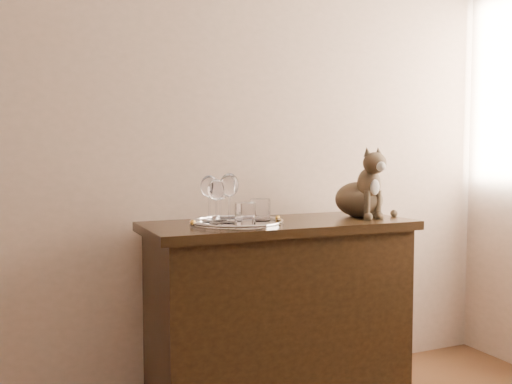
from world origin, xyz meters
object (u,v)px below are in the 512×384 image
tray (237,224)px  wine_glass_c (216,201)px  sideboard (279,315)px  cat (359,182)px  wine_glass_b (220,201)px  wine_glass_a (209,199)px  wine_glass_d (229,198)px  tumbler_c (260,210)px  tumbler_b (245,215)px

tray → wine_glass_c: bearing=-177.4°
sideboard → cat: 0.73m
cat → tray: bearing=-175.5°
sideboard → wine_glass_b: 0.58m
wine_glass_c → wine_glass_b: bearing=60.3°
sideboard → wine_glass_a: wine_glass_a is taller
tray → wine_glass_b: wine_glass_b is taller
wine_glass_d → sideboard: bearing=7.1°
sideboard → wine_glass_a: 0.62m
wine_glass_b → tumbler_c: wine_glass_b is taller
wine_glass_a → wine_glass_c: (0.01, -0.07, -0.01)m
sideboard → cat: cat is taller
tray → wine_glass_c: 0.14m
wine_glass_c → tray: bearing=2.6°
tumbler_b → tray: bearing=84.0°
tray → wine_glass_d: size_ratio=1.89×
wine_glass_c → cat: size_ratio=0.57×
sideboard → tumbler_c: 0.49m
wine_glass_c → tumbler_b: 0.15m
tray → tumbler_c: 0.13m
wine_glass_b → wine_glass_d: 0.10m
wine_glass_b → wine_glass_a: bearing=-160.0°
wine_glass_c → tumbler_c: size_ratio=1.95×
tumbler_c → cat: (0.53, 0.03, 0.11)m
wine_glass_c → cat: (0.74, 0.05, 0.06)m
tumbler_b → tumbler_c: size_ratio=0.99×
wine_glass_b → tumbler_c: bearing=-25.9°
wine_glass_c → cat: bearing=3.7°
tray → wine_glass_a: (-0.10, 0.07, 0.10)m
wine_glass_c → tumbler_b: wine_glass_c is taller
wine_glass_d → tray: bearing=10.7°
wine_glass_b → cat: 0.69m
tumbler_b → cat: bearing=14.5°
tumbler_b → wine_glass_a: bearing=113.9°
sideboard → wine_glass_c: (-0.31, -0.03, 0.53)m
wine_glass_d → cat: 0.69m
cat → wine_glass_d: bearing=-175.2°
wine_glass_a → cat: bearing=-1.8°
tumbler_b → tumbler_c: bearing=47.0°
sideboard → wine_glass_a: size_ratio=5.97×
wine_glass_a → wine_glass_b: bearing=20.0°
tumbler_b → wine_glass_d: bearing=100.7°
tumbler_c → wine_glass_c: bearing=-175.6°
cat → wine_glass_b: bearing=176.9°
wine_glass_d → tumbler_b: size_ratio=2.23×
wine_glass_c → tumbler_b: size_ratio=1.98×
wine_glass_a → wine_glass_b: 0.06m
wine_glass_b → tumbler_c: 0.18m
tray → wine_glass_a: wine_glass_a is taller
wine_glass_a → tumbler_b: size_ratio=2.11×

